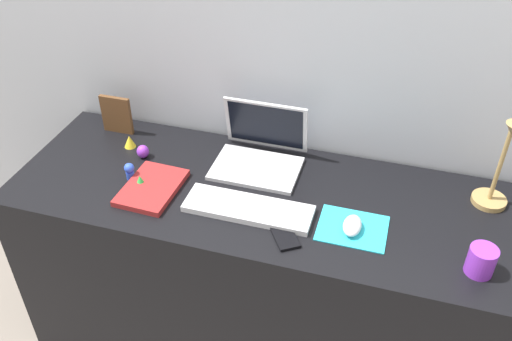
{
  "coord_description": "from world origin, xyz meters",
  "views": [
    {
      "loc": [
        0.39,
        -1.37,
        1.89
      ],
      "look_at": [
        -0.02,
        0.0,
        0.83
      ],
      "focal_mm": 38.78,
      "sensor_mm": 36.0,
      "label": 1
    }
  ],
  "objects": [
    {
      "name": "mousepad",
      "position": [
        0.31,
        -0.09,
        0.74
      ],
      "size": [
        0.21,
        0.17,
        0.0
      ],
      "primitive_type": "cube",
      "color": "#28B7CC",
      "rests_on": "desk"
    },
    {
      "name": "cell_phone",
      "position": [
        0.12,
        -0.18,
        0.74
      ],
      "size": [
        0.12,
        0.14,
        0.01
      ],
      "primitive_type": "cube",
      "rotation": [
        0.0,
        0.0,
        0.59
      ],
      "color": "black",
      "rests_on": "desk"
    },
    {
      "name": "desk",
      "position": [
        0.0,
        0.0,
        0.37
      ],
      "size": [
        1.71,
        0.6,
        0.74
      ],
      "primitive_type": "cube",
      "color": "black",
      "rests_on": "ground_plane"
    },
    {
      "name": "toy_figurine_blue",
      "position": [
        -0.46,
        -0.05,
        0.77
      ],
      "size": [
        0.03,
        0.03,
        0.06
      ],
      "color": "blue",
      "rests_on": "desk"
    },
    {
      "name": "toy_figurine_green",
      "position": [
        -0.4,
        -0.08,
        0.76
      ],
      "size": [
        0.04,
        0.04,
        0.04
      ],
      "primitive_type": "cone",
      "color": "green",
      "rests_on": "desk"
    },
    {
      "name": "laptop",
      "position": [
        -0.06,
        0.17,
        0.79
      ],
      "size": [
        0.3,
        0.25,
        0.21
      ],
      "color": "silver",
      "rests_on": "desk"
    },
    {
      "name": "picture_frame",
      "position": [
        -0.64,
        0.21,
        0.81
      ],
      "size": [
        0.12,
        0.02,
        0.15
      ],
      "primitive_type": "cube",
      "color": "brown",
      "rests_on": "desk"
    },
    {
      "name": "desk_lamp",
      "position": [
        0.71,
        0.14,
        0.9
      ],
      "size": [
        0.11,
        0.14,
        0.33
      ],
      "color": "#A5844C",
      "rests_on": "desk"
    },
    {
      "name": "mouse",
      "position": [
        0.31,
        -0.09,
        0.76
      ],
      "size": [
        0.06,
        0.1,
        0.03
      ],
      "primitive_type": "ellipsoid",
      "color": "silver",
      "rests_on": "mousepad"
    },
    {
      "name": "notebook_pad",
      "position": [
        -0.36,
        -0.09,
        0.75
      ],
      "size": [
        0.18,
        0.25,
        0.02
      ],
      "primitive_type": "cube",
      "rotation": [
        0.0,
        0.0,
        -0.04
      ],
      "color": "maroon",
      "rests_on": "desk"
    },
    {
      "name": "keyboard",
      "position": [
        -0.02,
        -0.1,
        0.75
      ],
      "size": [
        0.41,
        0.13,
        0.02
      ],
      "primitive_type": "cube",
      "color": "silver",
      "rests_on": "desk"
    },
    {
      "name": "coffee_mug",
      "position": [
        0.67,
        -0.16,
        0.78
      ],
      "size": [
        0.08,
        0.08,
        0.09
      ],
      "primitive_type": "cylinder",
      "color": "purple",
      "rests_on": "desk"
    },
    {
      "name": "ground_plane",
      "position": [
        0.0,
        0.0,
        0.0
      ],
      "size": [
        6.0,
        6.0,
        0.0
      ],
      "primitive_type": "plane",
      "color": "slate"
    },
    {
      "name": "back_wall",
      "position": [
        0.0,
        0.34,
        0.7
      ],
      "size": [
        2.91,
        0.05,
        1.4
      ],
      "primitive_type": "cube",
      "color": "#B2B7C1",
      "rests_on": "ground_plane"
    },
    {
      "name": "toy_figurine_purple",
      "position": [
        -0.47,
        0.08,
        0.76
      ],
      "size": [
        0.04,
        0.04,
        0.05
      ],
      "primitive_type": "ellipsoid",
      "color": "purple",
      "rests_on": "desk"
    },
    {
      "name": "toy_figurine_yellow",
      "position": [
        -0.55,
        0.12,
        0.76
      ],
      "size": [
        0.04,
        0.04,
        0.05
      ],
      "primitive_type": "cone",
      "color": "yellow",
      "rests_on": "desk"
    }
  ]
}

